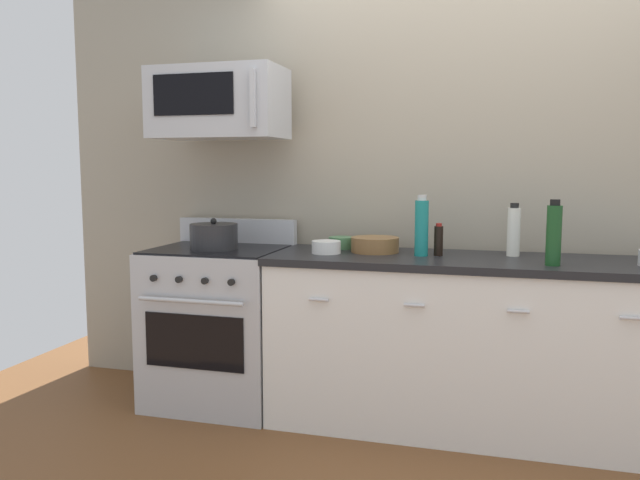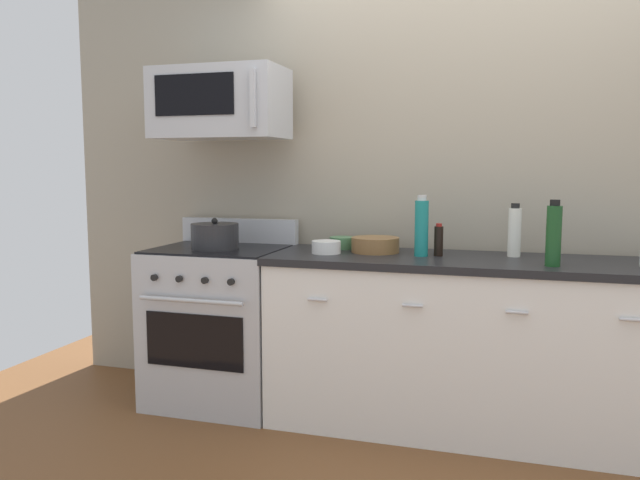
{
  "view_description": "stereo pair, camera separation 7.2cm",
  "coord_description": "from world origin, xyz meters",
  "px_view_note": "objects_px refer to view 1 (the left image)",
  "views": [
    {
      "loc": [
        0.14,
        -3.34,
        1.39
      ],
      "look_at": [
        -0.79,
        -0.05,
        0.99
      ],
      "focal_mm": 35.53,
      "sensor_mm": 36.0,
      "label": 1
    },
    {
      "loc": [
        0.2,
        -3.32,
        1.39
      ],
      "look_at": [
        -0.79,
        -0.05,
        0.99
      ],
      "focal_mm": 35.53,
      "sensor_mm": 36.0,
      "label": 2
    }
  ],
  "objects_px": {
    "microwave": "(219,103)",
    "bowl_green_glaze": "(342,242)",
    "bowl_wooden_salad": "(375,244)",
    "bottle_soy_sauce_dark": "(439,240)",
    "bottle_sparkling_teal": "(422,227)",
    "bottle_wine_green": "(554,234)",
    "stockpot": "(214,236)",
    "bowl_white_ceramic": "(326,247)",
    "bottle_vinegar_white": "(514,231)",
    "range_oven": "(219,324)"
  },
  "relations": [
    {
      "from": "bottle_vinegar_white",
      "to": "bottle_sparkling_teal",
      "type": "relative_size",
      "value": 0.87
    },
    {
      "from": "bottle_soy_sauce_dark",
      "to": "bowl_wooden_salad",
      "type": "distance_m",
      "value": 0.36
    },
    {
      "from": "bottle_vinegar_white",
      "to": "stockpot",
      "type": "relative_size",
      "value": 1.03
    },
    {
      "from": "microwave",
      "to": "bottle_wine_green",
      "type": "relative_size",
      "value": 2.36
    },
    {
      "from": "bottle_vinegar_white",
      "to": "bowl_green_glaze",
      "type": "bearing_deg",
      "value": 176.86
    },
    {
      "from": "bottle_vinegar_white",
      "to": "bottle_sparkling_teal",
      "type": "xyz_separation_m",
      "value": [
        -0.47,
        -0.12,
        0.02
      ]
    },
    {
      "from": "bottle_sparkling_teal",
      "to": "stockpot",
      "type": "distance_m",
      "value": 1.18
    },
    {
      "from": "microwave",
      "to": "bottle_sparkling_teal",
      "type": "bearing_deg",
      "value": -1.97
    },
    {
      "from": "bottle_soy_sauce_dark",
      "to": "microwave",
      "type": "bearing_deg",
      "value": 179.52
    },
    {
      "from": "bottle_soy_sauce_dark",
      "to": "bowl_green_glaze",
      "type": "xyz_separation_m",
      "value": [
        -0.57,
        0.15,
        -0.05
      ]
    },
    {
      "from": "bottle_sparkling_teal",
      "to": "stockpot",
      "type": "relative_size",
      "value": 1.19
    },
    {
      "from": "bottle_wine_green",
      "to": "bowl_wooden_salad",
      "type": "xyz_separation_m",
      "value": [
        -0.91,
        0.24,
        -0.11
      ]
    },
    {
      "from": "bottle_soy_sauce_dark",
      "to": "bottle_wine_green",
      "type": "height_order",
      "value": "bottle_wine_green"
    },
    {
      "from": "range_oven",
      "to": "stockpot",
      "type": "xyz_separation_m",
      "value": [
        0.0,
        -0.05,
        0.53
      ]
    },
    {
      "from": "bottle_vinegar_white",
      "to": "bottle_wine_green",
      "type": "distance_m",
      "value": 0.34
    },
    {
      "from": "bowl_green_glaze",
      "to": "bottle_wine_green",
      "type": "bearing_deg",
      "value": -16.73
    },
    {
      "from": "bottle_sparkling_teal",
      "to": "bowl_white_ceramic",
      "type": "height_order",
      "value": "bottle_sparkling_teal"
    },
    {
      "from": "bowl_wooden_salad",
      "to": "stockpot",
      "type": "distance_m",
      "value": 0.92
    },
    {
      "from": "bottle_vinegar_white",
      "to": "microwave",
      "type": "bearing_deg",
      "value": -177.07
    },
    {
      "from": "bottle_soy_sauce_dark",
      "to": "bowl_white_ceramic",
      "type": "distance_m",
      "value": 0.6
    },
    {
      "from": "bowl_white_ceramic",
      "to": "stockpot",
      "type": "bearing_deg",
      "value": -178.92
    },
    {
      "from": "bottle_wine_green",
      "to": "bowl_green_glaze",
      "type": "bearing_deg",
      "value": 163.27
    },
    {
      "from": "microwave",
      "to": "bowl_green_glaze",
      "type": "relative_size",
      "value": 5.07
    },
    {
      "from": "bottle_wine_green",
      "to": "bowl_wooden_salad",
      "type": "relative_size",
      "value": 1.19
    },
    {
      "from": "bottle_vinegar_white",
      "to": "bowl_green_glaze",
      "type": "relative_size",
      "value": 1.91
    },
    {
      "from": "bowl_green_glaze",
      "to": "bowl_wooden_salad",
      "type": "distance_m",
      "value": 0.24
    },
    {
      "from": "bowl_white_ceramic",
      "to": "stockpot",
      "type": "distance_m",
      "value": 0.66
    },
    {
      "from": "range_oven",
      "to": "microwave",
      "type": "relative_size",
      "value": 1.44
    },
    {
      "from": "bottle_wine_green",
      "to": "microwave",
      "type": "bearing_deg",
      "value": 173.65
    },
    {
      "from": "bottle_soy_sauce_dark",
      "to": "bottle_sparkling_teal",
      "type": "bearing_deg",
      "value": -161.27
    },
    {
      "from": "bottle_wine_green",
      "to": "bowl_white_ceramic",
      "type": "distance_m",
      "value": 1.17
    },
    {
      "from": "bottle_vinegar_white",
      "to": "bottle_wine_green",
      "type": "bearing_deg",
      "value": -58.34
    },
    {
      "from": "microwave",
      "to": "bowl_green_glaze",
      "type": "bearing_deg",
      "value": 11.08
    },
    {
      "from": "bowl_white_ceramic",
      "to": "stockpot",
      "type": "xyz_separation_m",
      "value": [
        -0.66,
        -0.01,
        0.04
      ]
    },
    {
      "from": "microwave",
      "to": "bottle_sparkling_teal",
      "type": "height_order",
      "value": "microwave"
    },
    {
      "from": "bottle_sparkling_teal",
      "to": "bottle_vinegar_white",
      "type": "bearing_deg",
      "value": 14.81
    },
    {
      "from": "bowl_green_glaze",
      "to": "stockpot",
      "type": "bearing_deg",
      "value": -161.36
    },
    {
      "from": "bowl_white_ceramic",
      "to": "bowl_green_glaze",
      "type": "distance_m",
      "value": 0.22
    },
    {
      "from": "stockpot",
      "to": "range_oven",
      "type": "bearing_deg",
      "value": 90.0
    },
    {
      "from": "bottle_wine_green",
      "to": "stockpot",
      "type": "relative_size",
      "value": 1.16
    },
    {
      "from": "bowl_wooden_salad",
      "to": "bowl_white_ceramic",
      "type": "bearing_deg",
      "value": -153.73
    },
    {
      "from": "bottle_soy_sauce_dark",
      "to": "bowl_white_ceramic",
      "type": "bearing_deg",
      "value": -172.84
    },
    {
      "from": "bowl_white_ceramic",
      "to": "bowl_wooden_salad",
      "type": "height_order",
      "value": "bowl_wooden_salad"
    },
    {
      "from": "microwave",
      "to": "bottle_vinegar_white",
      "type": "relative_size",
      "value": 2.65
    },
    {
      "from": "bottle_wine_green",
      "to": "bowl_white_ceramic",
      "type": "xyz_separation_m",
      "value": [
        -1.16,
        0.12,
        -0.11
      ]
    },
    {
      "from": "microwave",
      "to": "stockpot",
      "type": "xyz_separation_m",
      "value": [
        -0.0,
        -0.1,
        -0.76
      ]
    },
    {
      "from": "microwave",
      "to": "bottle_wine_green",
      "type": "bearing_deg",
      "value": -6.35
    },
    {
      "from": "bottle_sparkling_teal",
      "to": "bottle_wine_green",
      "type": "relative_size",
      "value": 1.02
    },
    {
      "from": "bowl_wooden_salad",
      "to": "microwave",
      "type": "bearing_deg",
      "value": -177.72
    },
    {
      "from": "range_oven",
      "to": "bottle_wine_green",
      "type": "height_order",
      "value": "bottle_wine_green"
    }
  ]
}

